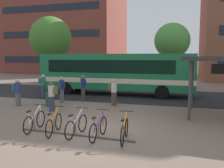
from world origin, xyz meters
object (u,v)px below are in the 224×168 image
at_px(street_tree_0, 172,41).
at_px(street_tree_1, 51,38).
at_px(city_bus, 117,72).
at_px(parked_bicycle_orange_4, 125,131).
at_px(parked_bicycle_silver_2, 76,126).
at_px(trash_bin, 50,98).
at_px(commuter_olive_pack_2, 52,94).
at_px(commuter_teal_pack_1, 43,85).
at_px(commuter_navy_pack_4, 62,88).
at_px(parked_bicycle_orange_1, 54,124).
at_px(commuter_olive_pack_5, 113,90).
at_px(parked_bicycle_white_0, 35,121).
at_px(commuter_navy_pack_0, 83,86).
at_px(commuter_teal_pack_3, 17,90).
at_px(parked_bicycle_purple_3, 98,128).

distance_m(street_tree_0, street_tree_1, 13.30).
distance_m(city_bus, parked_bicycle_orange_4, 10.79).
height_order(parked_bicycle_silver_2, trash_bin, trash_bin).
bearing_deg(commuter_olive_pack_2, commuter_teal_pack_1, -60.32).
distance_m(commuter_navy_pack_4, trash_bin, 1.36).
distance_m(parked_bicycle_orange_1, commuter_olive_pack_5, 5.95).
bearing_deg(parked_bicycle_white_0, commuter_navy_pack_0, 2.58).
distance_m(commuter_navy_pack_0, street_tree_1, 12.63).
xyz_separation_m(parked_bicycle_white_0, commuter_navy_pack_0, (-0.90, 7.15, 0.60)).
xyz_separation_m(parked_bicycle_orange_1, commuter_teal_pack_3, (-4.88, 4.22, 0.56)).
bearing_deg(commuter_olive_pack_5, parked_bicycle_white_0, -79.56).
distance_m(parked_bicycle_purple_3, commuter_teal_pack_1, 9.66).
bearing_deg(parked_bicycle_white_0, parked_bicycle_silver_2, -98.40).
bearing_deg(commuter_teal_pack_1, commuter_olive_pack_2, -36.20).
xyz_separation_m(commuter_navy_pack_0, trash_bin, (-1.04, -2.67, -0.47)).
height_order(trash_bin, street_tree_1, street_tree_1).
bearing_deg(city_bus, parked_bicycle_orange_4, -72.76).
distance_m(commuter_navy_pack_0, commuter_olive_pack_2, 3.84).
bearing_deg(city_bus, parked_bicycle_orange_1, -88.08).
relative_size(parked_bicycle_white_0, commuter_olive_pack_2, 1.04).
bearing_deg(commuter_olive_pack_2, parked_bicycle_purple_3, 129.53).
distance_m(parked_bicycle_silver_2, parked_bicycle_purple_3, 0.91).
bearing_deg(commuter_navy_pack_0, trash_bin, 121.05).
height_order(commuter_navy_pack_4, commuter_olive_pack_5, commuter_navy_pack_4).
distance_m(parked_bicycle_purple_3, parked_bicycle_orange_4, 0.99).
bearing_deg(commuter_navy_pack_0, parked_bicycle_purple_3, 169.25).
bearing_deg(parked_bicycle_orange_4, commuter_teal_pack_1, 42.52).
bearing_deg(trash_bin, commuter_teal_pack_1, 129.50).
distance_m(parked_bicycle_orange_4, commuter_teal_pack_1, 10.38).
distance_m(parked_bicycle_purple_3, commuter_olive_pack_5, 6.05).
relative_size(parked_bicycle_orange_1, parked_bicycle_purple_3, 0.99).
bearing_deg(commuter_olive_pack_5, commuter_navy_pack_4, -153.56).
xyz_separation_m(commuter_teal_pack_3, street_tree_1, (-4.74, 12.22, 4.07)).
height_order(commuter_teal_pack_1, commuter_teal_pack_3, commuter_teal_pack_1).
relative_size(parked_bicycle_white_0, commuter_teal_pack_3, 1.04).
bearing_deg(city_bus, street_tree_0, 57.74).
xyz_separation_m(commuter_teal_pack_3, commuter_olive_pack_5, (5.61, 1.66, -0.01)).
height_order(parked_bicycle_orange_1, commuter_teal_pack_3, commuter_teal_pack_3).
distance_m(commuter_olive_pack_5, street_tree_0, 11.38).
xyz_separation_m(city_bus, trash_bin, (-2.67, -5.55, -1.26)).
distance_m(parked_bicycle_purple_3, commuter_navy_pack_0, 8.26).
xyz_separation_m(commuter_navy_pack_0, commuter_navy_pack_4, (-0.90, -1.39, -0.01)).
bearing_deg(street_tree_1, commuter_teal_pack_1, -63.14).
height_order(commuter_teal_pack_1, street_tree_1, street_tree_1).
relative_size(commuter_olive_pack_2, commuter_olive_pack_5, 1.01).
bearing_deg(commuter_olive_pack_5, parked_bicycle_silver_2, -60.94).
bearing_deg(parked_bicycle_orange_1, commuter_olive_pack_5, -16.36).
bearing_deg(commuter_teal_pack_1, street_tree_1, 132.37).
relative_size(city_bus, commuter_olive_pack_5, 7.40).
height_order(city_bus, parked_bicycle_orange_4, city_bus).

